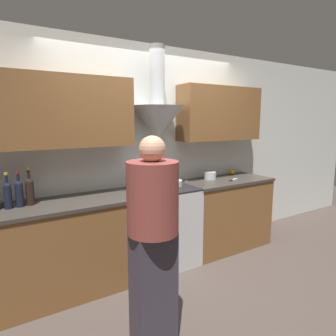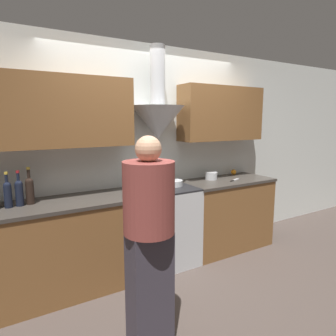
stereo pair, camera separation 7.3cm
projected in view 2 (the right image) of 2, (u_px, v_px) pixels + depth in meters
The scene contains 14 objects.
ground_plane at pixel (177, 274), 3.38m from camera, with size 12.00×12.00×0.00m, color #423833.
wall_back at pixel (148, 140), 3.59m from camera, with size 8.40×0.62×2.60m.
counter_left at pixel (67, 247), 2.99m from camera, with size 1.55×0.62×0.94m.
counter_right at pixel (226, 213), 4.05m from camera, with size 1.24×0.62×0.94m.
stove_range at pixel (164, 226), 3.56m from camera, with size 0.73×0.60×0.94m.
wine_bottle_2 at pixel (8, 193), 2.69m from camera, with size 0.07×0.07×0.33m.
wine_bottle_3 at pixel (19, 191), 2.74m from camera, with size 0.07×0.07×0.33m.
wine_bottle_4 at pixel (30, 189), 2.80m from camera, with size 0.08×0.08×0.35m.
stock_pot at pixel (149, 183), 3.44m from camera, with size 0.20×0.20×0.12m.
mixing_bowl at pixel (174, 183), 3.60m from camera, with size 0.22×0.22×0.07m.
orange_fruit at pixel (234, 172), 4.31m from camera, with size 0.08×0.08×0.08m.
saucepan at pixel (211, 176), 3.98m from camera, with size 0.16×0.16×0.10m.
chefs_knife at pixel (234, 180), 3.93m from camera, with size 0.22×0.11×0.01m.
person_foreground_left at pixel (149, 237), 2.17m from camera, with size 0.37×0.37×1.62m.
Camera 2 is at (-1.70, -2.65, 1.73)m, focal length 32.00 mm.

